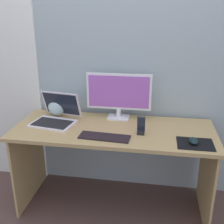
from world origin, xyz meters
The scene contains 10 objects.
ground_plane centered at (0.00, 0.00, 0.00)m, with size 8.00×8.00×0.00m, color brown.
wall_back centered at (0.00, 0.37, 1.25)m, with size 6.00×0.04×2.50m, color #97A5AD.
desk centered at (0.00, 0.00, 0.58)m, with size 1.57×0.63×0.72m.
monitor centered at (0.01, 0.22, 0.94)m, with size 0.54×0.14×0.39m.
laptop centered at (-0.49, 0.05, 0.77)m, with size 0.38×0.37×0.24m.
fishbowl centered at (-0.53, 0.21, 0.80)m, with size 0.16×0.16×0.16m, color silver.
keyboard_external centered at (-0.04, -0.17, 0.73)m, with size 0.37×0.13×0.01m, color black.
mousepad centered at (0.60, -0.17, 0.73)m, with size 0.25×0.20×0.00m, color black.
mouse centered at (0.59, -0.17, 0.75)m, with size 0.06×0.10×0.04m, color black.
phone_in_dock centered at (0.22, -0.06, 0.77)m, with size 0.06×0.05×0.14m.
Camera 1 is at (0.30, -1.96, 1.60)m, focal length 44.26 mm.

